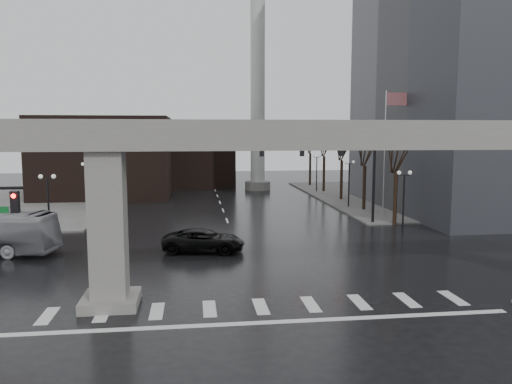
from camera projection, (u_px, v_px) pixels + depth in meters
ground at (258, 299)px, 24.39m from camera, size 160.00×160.00×0.00m
sidewalk_ne at (424, 196)px, 63.10m from camera, size 28.00×36.00×0.15m
elevated_guideway at (284, 159)px, 23.72m from camera, size 48.00×2.60×8.70m
office_tower at (496, 5)px, 50.98m from camera, size 22.00×26.00×42.00m
building_far_left at (106, 157)px, 63.39m from camera, size 16.00×14.00×10.00m
building_far_mid at (200, 160)px, 74.87m from camera, size 10.00×10.00×8.00m
smokestack at (258, 94)px, 68.84m from camera, size 3.60×3.60×30.00m
signal_mast_arm at (332, 159)px, 43.33m from camera, size 12.12×0.43×8.00m
flagpole_assembly at (388, 138)px, 47.07m from camera, size 2.06×0.12×12.00m
lamp_right_0 at (404, 191)px, 39.45m from camera, size 1.22×0.32×5.11m
lamp_right_1 at (349, 176)px, 53.24m from camera, size 1.22×0.32×5.11m
lamp_right_2 at (317, 167)px, 67.03m from camera, size 1.22×0.32×5.11m
lamp_left_0 at (48, 197)px, 36.07m from camera, size 1.22×0.32×5.11m
lamp_left_1 at (88, 179)px, 49.85m from camera, size 1.22×0.32×5.11m
lamp_left_2 at (111, 169)px, 63.64m from camera, size 1.22×0.32×5.11m
tree_right_0 at (396, 193)px, 43.62m from camera, size 1.09×1.58×7.50m
tree_right_1 at (365, 183)px, 51.49m from camera, size 1.09×1.61×7.67m
tree_right_2 at (342, 176)px, 59.36m from camera, size 1.10×1.63×7.85m
tree_right_3 at (324, 170)px, 67.23m from camera, size 1.11×1.66×8.02m
tree_right_4 at (310, 166)px, 75.10m from camera, size 1.12×1.69×8.19m
pickup_truck at (204, 240)px, 34.05m from camera, size 5.91×3.43×1.55m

